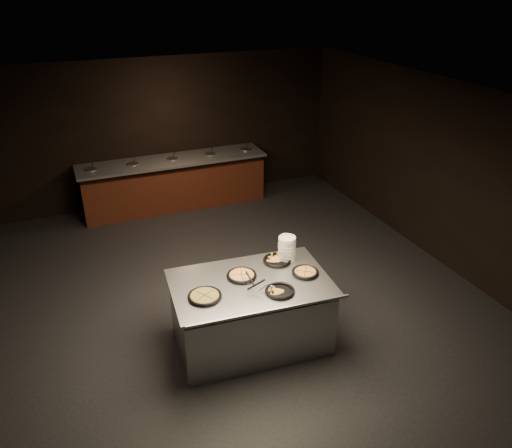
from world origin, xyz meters
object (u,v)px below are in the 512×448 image
Objects in this scene: plate_stack at (287,248)px; serving_counter at (251,314)px; pan_cheese_whole at (242,275)px; pan_veggie_whole at (205,296)px.

serving_counter is at bearing -152.87° from plate_stack.
plate_stack is at bearing 31.78° from serving_counter.
pan_cheese_whole is (-0.06, 0.15, 0.50)m from serving_counter.
pan_veggie_whole is (-0.61, -0.10, 0.50)m from serving_counter.
plate_stack reaches higher than pan_veggie_whole.
pan_cheese_whole reaches higher than serving_counter.
pan_veggie_whole is at bearing -155.62° from pan_cheese_whole.
pan_veggie_whole is 0.61m from pan_cheese_whole.
serving_counter is 6.38× the size of plate_stack.
plate_stack is (0.65, 0.33, 0.64)m from serving_counter.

